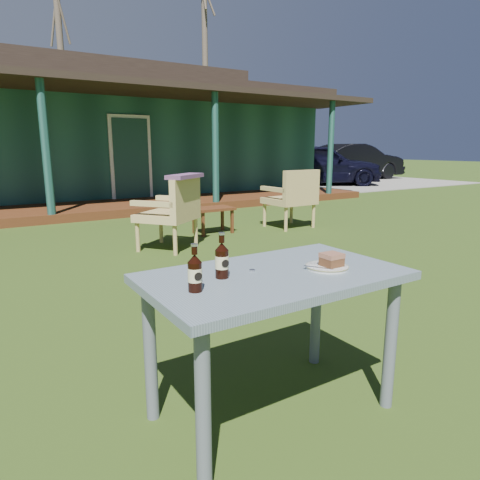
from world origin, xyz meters
TOP-DOWN VIEW (x-y plane):
  - ground at (0.00, 0.00)m, footprint 80.00×80.00m
  - pavilion at (-0.00, 9.39)m, footprint 15.80×8.30m
  - gravel_strip at (10.50, 8.50)m, footprint 9.00×6.00m
  - tree_mid at (3.00, 18.50)m, footprint 0.28×0.28m
  - tree_right at (9.50, 17.00)m, footprint 0.28×0.28m
  - car_near at (9.21, 8.16)m, footprint 4.52×3.55m
  - car_far at (12.30, 9.43)m, footprint 4.46×1.80m
  - cafe_table at (0.00, -1.60)m, footprint 1.20×0.70m
  - plate at (0.25, -1.68)m, footprint 0.20×0.20m
  - cake_slice at (0.27, -1.69)m, footprint 0.09×0.09m
  - fork at (0.19, -1.69)m, footprint 0.08×0.13m
  - cola_bottle_near at (-0.25, -1.54)m, footprint 0.06×0.06m
  - cola_bottle_far at (-0.43, -1.64)m, footprint 0.06×0.06m
  - bottle_cap at (-0.08, -1.53)m, footprint 0.03×0.03m
  - armchair_left at (1.01, 1.90)m, footprint 0.93×0.92m
  - armchair_right at (3.26, 2.25)m, footprint 0.72×0.68m
  - floral_throw at (1.12, 1.75)m, footprint 0.64×0.56m
  - side_table at (1.94, 2.55)m, footprint 0.60×0.40m

SIDE VIEW (x-z plane):
  - ground at x=0.00m, z-range 0.00..0.00m
  - gravel_strip at x=10.50m, z-range 0.00..0.02m
  - side_table at x=1.94m, z-range 0.14..0.54m
  - armchair_left at x=1.01m, z-range 0.06..0.97m
  - armchair_right at x=3.26m, z-range 0.06..1.00m
  - cafe_table at x=0.00m, z-range 0.26..0.98m
  - car_near at x=9.21m, z-range 0.00..1.44m
  - car_far at x=12.30m, z-range 0.00..1.44m
  - bottle_cap at x=-0.08m, z-range 0.72..0.73m
  - plate at x=0.25m, z-range 0.72..0.74m
  - fork at x=0.19m, z-range 0.73..0.74m
  - cake_slice at x=0.27m, z-range 0.73..0.80m
  - cola_bottle_far at x=-0.43m, z-range 0.70..0.90m
  - cola_bottle_near at x=-0.25m, z-range 0.70..0.90m
  - floral_throw at x=1.12m, z-range 0.92..0.97m
  - pavilion at x=0.00m, z-range -0.12..3.33m
  - tree_mid at x=3.00m, z-range 0.00..9.50m
  - tree_right at x=9.50m, z-range 0.00..11.00m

